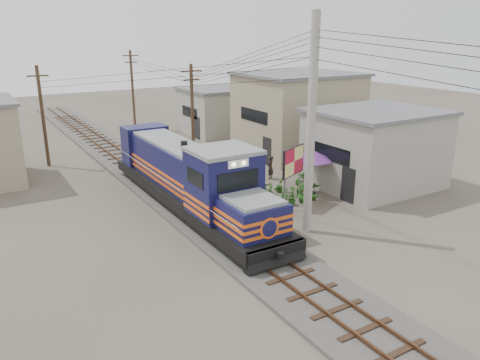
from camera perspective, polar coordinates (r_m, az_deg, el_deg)
ground at (r=21.29m, az=-0.20°, el=-7.70°), size 120.00×120.00×0.00m
ballast at (r=29.71m, az=-10.14°, el=-0.38°), size 3.60×70.00×0.16m
track at (r=29.66m, az=-10.16°, el=-0.05°), size 1.15×70.00×0.12m
locomotive at (r=24.79m, az=-6.12°, el=0.20°), size 2.95×16.05×3.98m
utility_pole_main at (r=21.27m, az=8.65°, el=6.28°), size 0.40×0.40×10.00m
wooden_pole_mid at (r=34.18m, az=-5.83°, el=8.35°), size 1.60×0.24×7.00m
wooden_pole_far at (r=47.18m, az=-12.97°, el=10.83°), size 1.60×0.24×7.50m
wooden_pole_left at (r=35.30m, az=-22.93°, el=7.36°), size 1.60×0.24×7.00m
power_lines at (r=26.90m, az=-10.10°, el=14.05°), size 9.65×19.00×3.30m
shophouse_front at (r=29.72m, az=16.11°, el=3.77°), size 7.35×6.30×4.70m
shophouse_mid at (r=36.75m, az=7.02°, el=8.05°), size 8.40×7.35×6.20m
shophouse_back at (r=44.38m, az=-2.60°, el=8.48°), size 6.30×6.30×4.20m
billboard at (r=25.22m, az=6.53°, el=2.10°), size 1.98×1.00×3.28m
market_umbrella at (r=27.36m, az=8.86°, el=2.99°), size 3.08×3.08×2.62m
vendor at (r=30.21m, az=3.72°, el=1.53°), size 0.67×0.61×1.54m
plant_nursery at (r=26.56m, az=4.59°, el=-1.41°), size 3.62×3.21×1.14m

